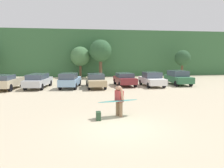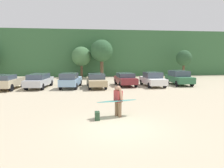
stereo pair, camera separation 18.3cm
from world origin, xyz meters
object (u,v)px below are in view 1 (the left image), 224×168
object	(u,v)px
parked_car_white	(152,79)
person_adult	(119,99)
parked_car_champagne	(7,81)
parked_car_forest_green	(178,77)
parked_car_silver	(38,80)
parked_car_maroon	(125,79)
surfboard_teal	(118,101)
parked_car_sky_blue	(70,80)
parked_car_tan	(96,80)
backpack_dropped	(98,116)

from	to	relation	value
parked_car_white	person_adult	world-z (taller)	person_adult
parked_car_champagne	parked_car_forest_green	bearing A→B (deg)	-81.41
parked_car_silver	parked_car_forest_green	world-z (taller)	parked_car_forest_green
parked_car_maroon	parked_car_forest_green	distance (m)	6.38
person_adult	surfboard_teal	distance (m)	0.13
parked_car_maroon	person_adult	world-z (taller)	person_adult
parked_car_sky_blue	parked_car_forest_green	world-z (taller)	parked_car_forest_green
parked_car_forest_green	parked_car_white	bearing A→B (deg)	104.61
parked_car_champagne	parked_car_forest_green	distance (m)	18.63
parked_car_maroon	parked_car_white	world-z (taller)	parked_car_white
parked_car_white	surfboard_teal	world-z (taller)	parked_car_white
parked_car_forest_green	parked_car_sky_blue	bearing A→B (deg)	95.14
parked_car_tan	person_adult	bearing A→B (deg)	-179.01
parked_car_forest_green	parked_car_maroon	bearing A→B (deg)	90.98
parked_car_sky_blue	backpack_dropped	xyz separation A→B (m)	(2.02, -11.64, -0.61)
parked_car_silver	parked_car_tan	xyz separation A→B (m)	(5.97, -0.53, -0.02)
parked_car_forest_green	backpack_dropped	size ratio (longest dim) A/B	9.41
parked_car_sky_blue	parked_car_maroon	xyz separation A→B (m)	(6.04, 0.87, -0.06)
parked_car_champagne	backpack_dropped	bearing A→B (deg)	-138.89
parked_car_white	surfboard_teal	size ratio (longest dim) A/B	1.73
parked_car_champagne	parked_car_white	world-z (taller)	parked_car_white
surfboard_teal	backpack_dropped	distance (m)	1.39
parked_car_silver	person_adult	xyz separation A→B (m)	(6.48, -11.61, 0.16)
parked_car_tan	parked_car_silver	bearing A→B (deg)	83.28
parked_car_silver	parked_car_tan	world-z (taller)	parked_car_tan
parked_car_white	backpack_dropped	world-z (taller)	parked_car_white
person_adult	parked_car_champagne	bearing A→B (deg)	-77.97
parked_car_white	backpack_dropped	xyz separation A→B (m)	(-6.92, -11.65, -0.56)
parked_car_tan	parked_car_champagne	bearing A→B (deg)	89.00
person_adult	parked_car_maroon	bearing A→B (deg)	-131.86
parked_car_forest_green	parked_car_tan	bearing A→B (deg)	96.18
parked_car_maroon	parked_car_forest_green	xyz separation A→B (m)	(6.38, -0.03, 0.09)
parked_car_maroon	person_adult	xyz separation A→B (m)	(-2.83, -11.95, 0.19)
surfboard_teal	parked_car_maroon	bearing A→B (deg)	-115.29
parked_car_tan	surfboard_teal	world-z (taller)	parked_car_tan
parked_car_forest_green	surfboard_teal	xyz separation A→B (m)	(-9.27, -11.99, 0.02)
parked_car_tan	person_adult	world-z (taller)	person_adult
parked_car_tan	parked_car_forest_green	world-z (taller)	parked_car_forest_green
parked_car_silver	surfboard_teal	world-z (taller)	parked_car_silver
parked_car_sky_blue	parked_car_white	world-z (taller)	parked_car_sky_blue
parked_car_sky_blue	person_adult	distance (m)	11.53
parked_car_sky_blue	person_adult	world-z (taller)	person_adult
parked_car_silver	backpack_dropped	world-z (taller)	parked_car_silver
parked_car_silver	parked_car_sky_blue	distance (m)	3.31
parked_car_champagne	parked_car_silver	bearing A→B (deg)	-72.10
parked_car_forest_green	person_adult	xyz separation A→B (m)	(-9.20, -11.92, 0.10)
parked_car_tan	backpack_dropped	bearing A→B (deg)	174.99
parked_car_sky_blue	parked_car_forest_green	size ratio (longest dim) A/B	1.02
parked_car_sky_blue	parked_car_tan	xyz separation A→B (m)	(2.69, 0.01, -0.05)
parked_car_forest_green	backpack_dropped	world-z (taller)	parked_car_forest_green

